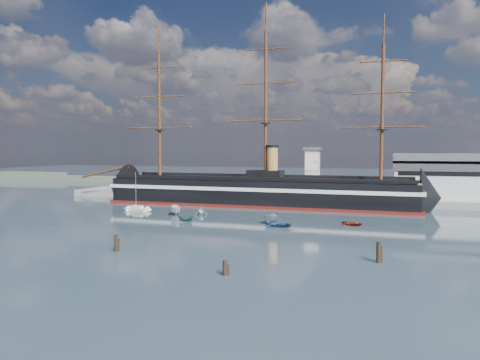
% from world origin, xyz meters
% --- Properties ---
extents(ground, '(600.00, 600.00, 0.00)m').
position_xyz_m(ground, '(0.00, 40.00, 0.00)').
color(ground, '#233743').
rests_on(ground, ground).
extents(quay, '(180.00, 18.00, 2.00)m').
position_xyz_m(quay, '(10.00, 76.00, 0.00)').
color(quay, slate).
rests_on(quay, ground).
extents(quay_tower, '(5.00, 5.00, 15.00)m').
position_xyz_m(quay_tower, '(3.00, 73.00, 9.75)').
color(quay_tower, silver).
rests_on(quay_tower, ground).
extents(shoreline, '(120.00, 10.00, 4.00)m').
position_xyz_m(shoreline, '(-139.23, 135.00, 1.45)').
color(shoreline, '#3F4C38').
rests_on(shoreline, ground).
extents(warship, '(112.96, 17.21, 53.94)m').
position_xyz_m(warship, '(-12.18, 60.00, 4.04)').
color(warship, black).
rests_on(warship, ground).
extents(sailboat, '(6.70, 3.58, 10.29)m').
position_xyz_m(sailboat, '(-37.52, 37.88, 0.66)').
color(sailboat, silver).
rests_on(sailboat, ground).
extents(motorboat_a, '(7.84, 5.85, 2.97)m').
position_xyz_m(motorboat_a, '(-24.60, 34.43, 0.00)').
color(motorboat_a, white).
rests_on(motorboat_a, ground).
extents(motorboat_b, '(2.10, 3.74, 1.65)m').
position_xyz_m(motorboat_b, '(4.05, 24.79, 0.00)').
color(motorboat_b, '#2A4F76').
rests_on(motorboat_b, ground).
extents(motorboat_c, '(6.70, 3.84, 2.53)m').
position_xyz_m(motorboat_c, '(1.21, 29.28, 0.00)').
color(motorboat_c, slate).
rests_on(motorboat_c, ground).
extents(motorboat_d, '(6.09, 4.70, 2.05)m').
position_xyz_m(motorboat_d, '(-18.74, 36.48, 0.00)').
color(motorboat_d, silver).
rests_on(motorboat_d, ground).
extents(motorboat_e, '(2.33, 3.10, 1.35)m').
position_xyz_m(motorboat_e, '(18.56, 31.42, 0.00)').
color(motorboat_e, maroon).
rests_on(motorboat_e, ground).
extents(motorboat_g, '(3.80, 3.81, 1.58)m').
position_xyz_m(motorboat_g, '(-17.62, 24.95, 0.00)').
color(motorboat_g, '#1F4537').
rests_on(motorboat_g, ground).
extents(piling_near_left, '(0.64, 0.64, 3.43)m').
position_xyz_m(piling_near_left, '(-15.20, -6.61, 0.00)').
color(piling_near_left, black).
rests_on(piling_near_left, ground).
extents(piling_near_mid, '(0.64, 0.64, 2.69)m').
position_xyz_m(piling_near_mid, '(6.17, -14.50, 0.00)').
color(piling_near_mid, black).
rests_on(piling_near_mid, ground).
extents(piling_near_right, '(0.64, 0.64, 3.73)m').
position_xyz_m(piling_near_right, '(24.82, -1.22, 0.00)').
color(piling_near_right, black).
rests_on(piling_near_right, ground).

